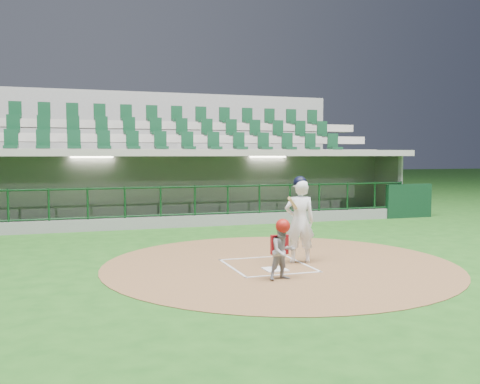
% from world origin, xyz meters
% --- Properties ---
extents(ground, '(120.00, 120.00, 0.00)m').
position_xyz_m(ground, '(0.00, 0.00, 0.00)').
color(ground, '#1A4A15').
rests_on(ground, ground).
extents(dirt_circle, '(7.20, 7.20, 0.01)m').
position_xyz_m(dirt_circle, '(0.30, -0.20, 0.01)').
color(dirt_circle, brown).
rests_on(dirt_circle, ground).
extents(home_plate, '(0.43, 0.43, 0.02)m').
position_xyz_m(home_plate, '(0.00, -0.70, 0.02)').
color(home_plate, white).
rests_on(home_plate, dirt_circle).
extents(batter_box_chalk, '(1.55, 1.80, 0.01)m').
position_xyz_m(batter_box_chalk, '(0.00, -0.30, 0.02)').
color(batter_box_chalk, silver).
rests_on(batter_box_chalk, ground).
extents(dugout_structure, '(16.40, 3.70, 3.00)m').
position_xyz_m(dugout_structure, '(0.19, 7.83, 0.96)').
color(dugout_structure, slate).
rests_on(dugout_structure, ground).
extents(seating_deck, '(17.00, 6.72, 5.15)m').
position_xyz_m(seating_deck, '(0.00, 10.91, 1.42)').
color(seating_deck, gray).
rests_on(seating_deck, ground).
extents(batter, '(0.89, 0.91, 1.80)m').
position_xyz_m(batter, '(0.74, -0.21, 0.91)').
color(batter, white).
rests_on(batter, dirt_circle).
extents(catcher, '(0.54, 0.45, 1.09)m').
position_xyz_m(catcher, '(-0.18, -1.49, 0.56)').
color(catcher, '#97979C').
rests_on(catcher, dirt_circle).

